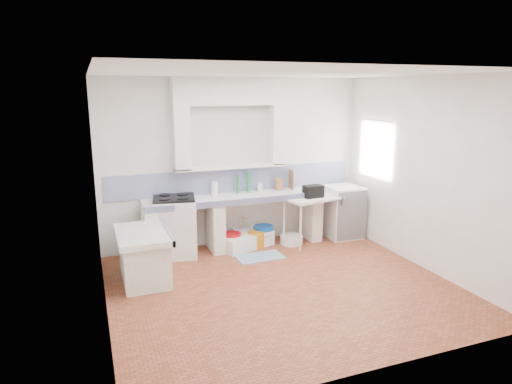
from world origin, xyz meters
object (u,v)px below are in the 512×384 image
object	(u,v)px
stove	(175,227)
sink	(245,241)
fridge	(343,212)
side_table	(313,220)

from	to	relation	value
stove	sink	size ratio (longest dim) A/B	1.02
stove	fridge	distance (m)	3.00
stove	side_table	distance (m)	2.34
side_table	fridge	bearing A→B (deg)	-1.33
sink	side_table	size ratio (longest dim) A/B	0.92
sink	fridge	world-z (taller)	fridge
stove	fridge	xyz separation A→B (m)	(2.99, -0.14, -0.00)
side_table	sink	bearing A→B (deg)	157.24
side_table	fridge	size ratio (longest dim) A/B	1.07
sink	side_table	bearing A→B (deg)	-30.94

